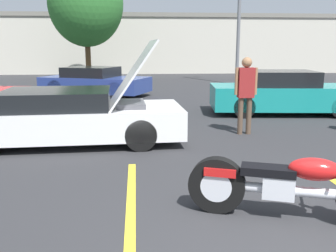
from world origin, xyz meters
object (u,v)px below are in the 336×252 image
at_px(tree_background, 86,3).
at_px(spectator_by_show_car, 246,89).
at_px(parked_car_mid_row, 95,82).
at_px(show_car_hood_open, 68,116).
at_px(motorcycle, 290,186).
at_px(parked_car_right_row, 284,93).

relative_size(tree_background, spectator_by_show_car, 3.93).
height_order(tree_background, parked_car_mid_row, tree_background).
bearing_deg(show_car_hood_open, tree_background, 92.60).
height_order(tree_background, motorcycle, tree_background).
height_order(motorcycle, parked_car_mid_row, parked_car_mid_row).
bearing_deg(parked_car_right_row, motorcycle, -105.26).
bearing_deg(parked_car_mid_row, tree_background, 122.39).
bearing_deg(tree_background, spectator_by_show_car, -70.04).
distance_m(parked_car_right_row, parked_car_mid_row, 7.73).
bearing_deg(motorcycle, tree_background, 123.41).
relative_size(tree_background, show_car_hood_open, 1.43).
distance_m(show_car_hood_open, parked_car_right_row, 6.62).
distance_m(parked_car_mid_row, spectator_by_show_car, 8.39).
distance_m(show_car_hood_open, spectator_by_show_car, 3.97).
bearing_deg(show_car_hood_open, parked_car_mid_row, 89.35).
bearing_deg(spectator_by_show_car, parked_car_right_row, 52.71).
xyz_separation_m(parked_car_mid_row, spectator_by_show_car, (4.19, -7.26, 0.48)).
distance_m(tree_background, spectator_by_show_car, 15.93).
xyz_separation_m(motorcycle, parked_car_right_row, (2.69, 6.93, 0.20)).
bearing_deg(show_car_hood_open, spectator_by_show_car, 4.16).
xyz_separation_m(show_car_hood_open, parked_car_mid_row, (-0.28, 7.73, 0.01)).
distance_m(motorcycle, parked_car_mid_row, 12.12).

